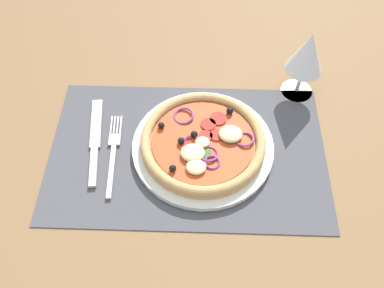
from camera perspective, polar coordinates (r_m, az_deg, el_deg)
ground_plane at (r=78.27cm, az=-0.62°, el=-1.57°), size 190.00×140.00×2.40cm
placemat at (r=77.11cm, az=-0.63°, el=-0.99°), size 50.83×31.83×0.40cm
plate at (r=76.80cm, az=1.49°, el=-0.35°), size 26.03×26.03×1.13cm
pizza at (r=75.41cm, az=1.55°, el=0.35°), size 22.77×22.77×2.63cm
fork at (r=78.09cm, az=-10.69°, el=-0.83°), size 2.52×18.06×0.44cm
knife at (r=80.18cm, az=-13.11°, el=0.60°), size 3.98×20.06×0.62cm
wine_glass at (r=82.53cm, az=15.50°, el=11.71°), size 7.20×7.20×14.90cm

